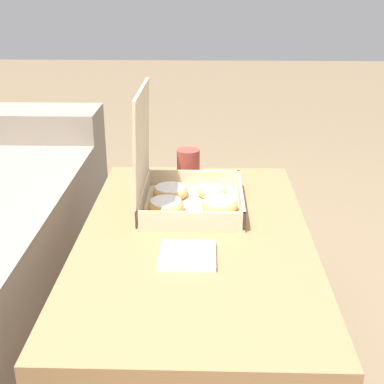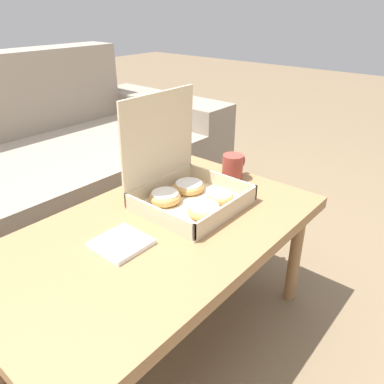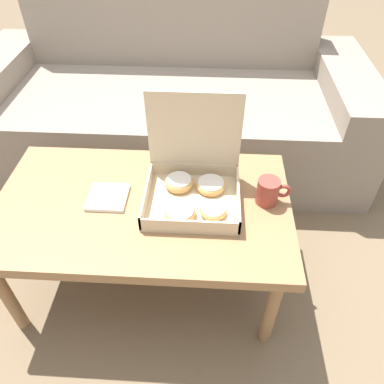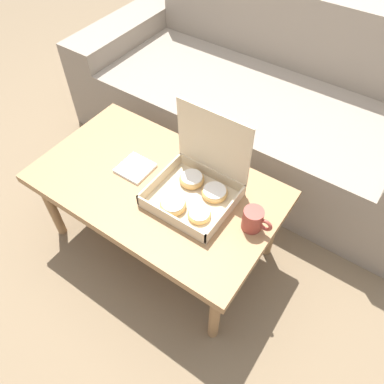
% 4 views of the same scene
% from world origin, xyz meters
% --- Properties ---
extents(ground_plane, '(12.00, 12.00, 0.00)m').
position_xyz_m(ground_plane, '(0.00, 0.00, 0.00)').
color(ground_plane, '#756047').
extents(couch, '(2.09, 0.90, 0.84)m').
position_xyz_m(couch, '(0.00, 0.85, 0.29)').
color(couch, gray).
rests_on(couch, ground_plane).
extents(coffee_table, '(1.05, 0.62, 0.45)m').
position_xyz_m(coffee_table, '(0.00, -0.08, 0.40)').
color(coffee_table, '#997047').
rests_on(coffee_table, ground_plane).
extents(pastry_box, '(0.33, 0.30, 0.35)m').
position_xyz_m(pastry_box, '(0.18, -0.04, 0.51)').
color(pastry_box, beige).
rests_on(pastry_box, coffee_table).
extents(coffee_mug, '(0.12, 0.08, 0.10)m').
position_xyz_m(coffee_mug, '(0.44, -0.05, 0.49)').
color(coffee_mug, '#993D33').
rests_on(coffee_mug, coffee_table).
extents(napkin_stack, '(0.14, 0.14, 0.01)m').
position_xyz_m(napkin_stack, '(-0.12, -0.07, 0.45)').
color(napkin_stack, white).
rests_on(napkin_stack, coffee_table).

